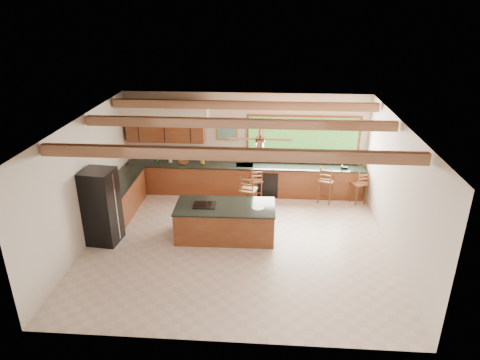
{
  "coord_description": "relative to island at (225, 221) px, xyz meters",
  "views": [
    {
      "loc": [
        0.71,
        -8.92,
        5.47
      ],
      "look_at": [
        0.01,
        0.8,
        1.33
      ],
      "focal_mm": 32.0,
      "sensor_mm": 36.0,
      "label": 1
    }
  ],
  "objects": [
    {
      "name": "counter_run",
      "position": [
        -0.5,
        2.21,
        0.04
      ],
      "size": [
        7.12,
        3.1,
        1.26
      ],
      "color": "brown",
      "rests_on": "ground"
    },
    {
      "name": "bar_stool_d",
      "position": [
        3.61,
        2.08,
        0.19
      ],
      "size": [
        0.48,
        0.49,
        1.04
      ],
      "rotation": [
        0.0,
        0.0,
        0.39
      ],
      "color": "brown",
      "rests_on": "ground"
    },
    {
      "name": "refrigerator",
      "position": [
        -2.9,
        -0.43,
        0.5
      ],
      "size": [
        0.79,
        0.77,
        1.85
      ],
      "rotation": [
        0.0,
        0.0,
        -0.1
      ],
      "color": "black",
      "rests_on": "ground"
    },
    {
      "name": "room_shell",
      "position": [
        0.15,
        0.34,
        1.79
      ],
      "size": [
        7.27,
        6.54,
        3.02
      ],
      "color": "beige",
      "rests_on": "ground"
    },
    {
      "name": "bar_stool_a",
      "position": [
        0.67,
        2.08,
        0.19
      ],
      "size": [
        0.44,
        0.44,
        1.04
      ],
      "rotation": [
        0.0,
        0.0,
        0.21
      ],
      "color": "brown",
      "rests_on": "ground"
    },
    {
      "name": "island",
      "position": [
        0.0,
        0.0,
        0.0
      ],
      "size": [
        2.44,
        1.18,
        0.86
      ],
      "rotation": [
        0.0,
        0.0,
        0.02
      ],
      "color": "brown",
      "rests_on": "ground"
    },
    {
      "name": "ground",
      "position": [
        0.31,
        -0.31,
        -0.42
      ],
      "size": [
        7.2,
        7.2,
        0.0
      ],
      "primitive_type": "plane",
      "color": "beige",
      "rests_on": "ground"
    },
    {
      "name": "bar_stool_b",
      "position": [
        0.5,
        1.22,
        0.27
      ],
      "size": [
        0.51,
        0.51,
        1.17
      ],
      "rotation": [
        0.0,
        0.0,
        -0.24
      ],
      "color": "brown",
      "rests_on": "ground"
    },
    {
      "name": "bar_stool_c",
      "position": [
        2.69,
        2.08,
        0.25
      ],
      "size": [
        0.53,
        0.53,
        1.14
      ],
      "rotation": [
        0.0,
        0.0,
        -0.35
      ],
      "color": "brown",
      "rests_on": "ground"
    }
  ]
}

